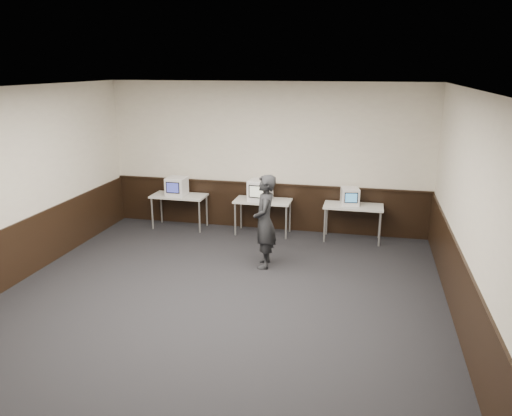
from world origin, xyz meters
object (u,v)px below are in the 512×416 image
Objects in this scene: emac_right at (350,196)px; person at (265,222)px; desk_center at (263,203)px; emac_center at (260,190)px; desk_right at (353,209)px; desk_left at (179,198)px; emac_left at (177,186)px.

person is (-1.40, -1.81, -0.08)m from emac_right.
desk_center is 2.78× the size of emac_right.
emac_right is at bearing 8.79° from emac_center.
emac_right is (1.87, 0.08, -0.05)m from emac_center.
desk_center and desk_right have the same top height.
person is at bearing -76.87° from desk_center.
emac_center is (-1.95, -0.05, 0.29)m from desk_right.
desk_right is at bearing 0.00° from desk_center.
desk_left is 2.92m from person.
emac_left is at bearing 171.18° from emac_right.
person is (-1.49, -1.78, 0.17)m from desk_right.
person is (0.47, -1.73, -0.13)m from emac_center.
desk_left is at bearing -136.23° from person.
desk_right is 2.78× the size of emac_right.
emac_left is (-3.83, -0.04, 0.28)m from desk_right.
desk_left is at bearing -175.16° from emac_center.
desk_center is 1.90m from desk_right.
desk_center is at bearing 49.64° from emac_center.
desk_right is (1.90, 0.00, 0.00)m from desk_center.
emac_left is (-1.93, -0.04, 0.28)m from desk_center.
desk_right is 0.71× the size of person.
emac_right reaches higher than desk_right.
desk_center is 1.84m from emac_right.
desk_center is at bearing 171.01° from emac_right.
emac_center is (1.85, -0.05, 0.29)m from desk_left.
person is (0.41, -1.78, 0.17)m from desk_center.
emac_left is at bearing -179.33° from desk_right.
emac_center is (1.88, -0.00, 0.02)m from emac_left.
desk_right is 2.30× the size of emac_center.
person reaches higher than desk_center.
emac_center is at bearing -178.58° from desk_right.
desk_center is 2.66× the size of emac_left.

